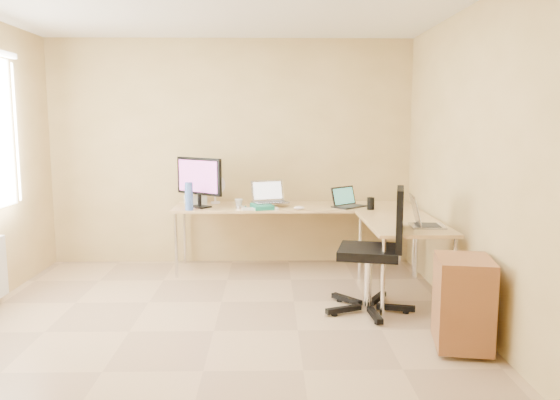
{
  "coord_description": "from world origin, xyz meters",
  "views": [
    {
      "loc": [
        0.45,
        -4.23,
        1.65
      ],
      "look_at": [
        0.55,
        1.1,
        0.9
      ],
      "focal_mm": 35.5,
      "sensor_mm": 36.0,
      "label": 1
    }
  ],
  "objects_px": {
    "desk_main": "(294,238)",
    "mug": "(239,203)",
    "desk_return": "(402,259)",
    "desk_fan": "(215,190)",
    "laptop_black": "(349,197)",
    "water_bottle": "(189,196)",
    "laptop_return": "(428,214)",
    "cabinet": "(463,302)",
    "laptop_center": "(270,192)",
    "monitor": "(199,182)",
    "office_chair": "(369,255)",
    "keyboard": "(260,209)"
  },
  "relations": [
    {
      "from": "desk_main",
      "to": "mug",
      "type": "relative_size",
      "value": 29.01
    },
    {
      "from": "desk_main",
      "to": "desk_return",
      "type": "xyz_separation_m",
      "value": [
        0.98,
        -1.0,
        0.0
      ]
    },
    {
      "from": "laptop_center",
      "to": "laptop_black",
      "type": "relative_size",
      "value": 1.05
    },
    {
      "from": "monitor",
      "to": "cabinet",
      "type": "relative_size",
      "value": 0.98
    },
    {
      "from": "monitor",
      "to": "water_bottle",
      "type": "bearing_deg",
      "value": -76.14
    },
    {
      "from": "water_bottle",
      "to": "keyboard",
      "type": "bearing_deg",
      "value": 1.7
    },
    {
      "from": "laptop_return",
      "to": "monitor",
      "type": "bearing_deg",
      "value": 66.73
    },
    {
      "from": "water_bottle",
      "to": "laptop_black",
      "type": "bearing_deg",
      "value": 6.09
    },
    {
      "from": "desk_main",
      "to": "mug",
      "type": "height_order",
      "value": "mug"
    },
    {
      "from": "laptop_center",
      "to": "water_bottle",
      "type": "height_order",
      "value": "water_bottle"
    },
    {
      "from": "water_bottle",
      "to": "desk_main",
      "type": "bearing_deg",
      "value": 14.66
    },
    {
      "from": "monitor",
      "to": "cabinet",
      "type": "height_order",
      "value": "monitor"
    },
    {
      "from": "desk_return",
      "to": "mug",
      "type": "height_order",
      "value": "mug"
    },
    {
      "from": "desk_fan",
      "to": "cabinet",
      "type": "relative_size",
      "value": 0.47
    },
    {
      "from": "laptop_black",
      "to": "desk_fan",
      "type": "height_order",
      "value": "desk_fan"
    },
    {
      "from": "desk_main",
      "to": "keyboard",
      "type": "relative_size",
      "value": 6.79
    },
    {
      "from": "desk_main",
      "to": "desk_return",
      "type": "relative_size",
      "value": 2.04
    },
    {
      "from": "keyboard",
      "to": "cabinet",
      "type": "relative_size",
      "value": 0.6
    },
    {
      "from": "monitor",
      "to": "laptop_center",
      "type": "bearing_deg",
      "value": 39.84
    },
    {
      "from": "desk_return",
      "to": "desk_main",
      "type": "bearing_deg",
      "value": 134.27
    },
    {
      "from": "laptop_black",
      "to": "keyboard",
      "type": "xyz_separation_m",
      "value": [
        -0.97,
        -0.16,
        -0.1
      ]
    },
    {
      "from": "office_chair",
      "to": "keyboard",
      "type": "bearing_deg",
      "value": 144.37
    },
    {
      "from": "laptop_black",
      "to": "water_bottle",
      "type": "distance_m",
      "value": 1.73
    },
    {
      "from": "desk_return",
      "to": "cabinet",
      "type": "relative_size",
      "value": 2.0
    },
    {
      "from": "mug",
      "to": "laptop_return",
      "type": "xyz_separation_m",
      "value": [
        1.74,
        -1.22,
        0.07
      ]
    },
    {
      "from": "monitor",
      "to": "laptop_center",
      "type": "xyz_separation_m",
      "value": [
        0.77,
        0.02,
        -0.11
      ]
    },
    {
      "from": "monitor",
      "to": "cabinet",
      "type": "distance_m",
      "value": 3.11
    },
    {
      "from": "monitor",
      "to": "laptop_center",
      "type": "distance_m",
      "value": 0.78
    },
    {
      "from": "laptop_black",
      "to": "cabinet",
      "type": "relative_size",
      "value": 0.54
    },
    {
      "from": "office_chair",
      "to": "mug",
      "type": "bearing_deg",
      "value": 145.65
    },
    {
      "from": "water_bottle",
      "to": "office_chair",
      "type": "relative_size",
      "value": 0.27
    },
    {
      "from": "monitor",
      "to": "office_chair",
      "type": "xyz_separation_m",
      "value": [
        1.63,
        -1.28,
        -0.5
      ]
    },
    {
      "from": "desk_fan",
      "to": "laptop_center",
      "type": "bearing_deg",
      "value": -43.38
    },
    {
      "from": "laptop_center",
      "to": "desk_fan",
      "type": "distance_m",
      "value": 0.69
    },
    {
      "from": "laptop_center",
      "to": "laptop_black",
      "type": "bearing_deg",
      "value": -20.39
    },
    {
      "from": "laptop_center",
      "to": "office_chair",
      "type": "distance_m",
      "value": 1.61
    },
    {
      "from": "desk_return",
      "to": "laptop_return",
      "type": "height_order",
      "value": "laptop_return"
    },
    {
      "from": "desk_fan",
      "to": "office_chair",
      "type": "distance_m",
      "value": 2.21
    },
    {
      "from": "water_bottle",
      "to": "cabinet",
      "type": "distance_m",
      "value": 3.02
    },
    {
      "from": "desk_fan",
      "to": "laptop_return",
      "type": "xyz_separation_m",
      "value": [
        2.02,
        -1.48,
        -0.04
      ]
    },
    {
      "from": "desk_main",
      "to": "laptop_black",
      "type": "height_order",
      "value": "laptop_black"
    },
    {
      "from": "desk_main",
      "to": "cabinet",
      "type": "relative_size",
      "value": 4.07
    },
    {
      "from": "desk_fan",
      "to": "desk_main",
      "type": "bearing_deg",
      "value": -31.26
    },
    {
      "from": "desk_return",
      "to": "monitor",
      "type": "distance_m",
      "value": 2.3
    },
    {
      "from": "monitor",
      "to": "cabinet",
      "type": "bearing_deg",
      "value": -6.08
    },
    {
      "from": "desk_return",
      "to": "desk_fan",
      "type": "relative_size",
      "value": 4.25
    },
    {
      "from": "laptop_center",
      "to": "desk_return",
      "type": "bearing_deg",
      "value": -55.08
    },
    {
      "from": "desk_main",
      "to": "water_bottle",
      "type": "xyz_separation_m",
      "value": [
        -1.13,
        -0.29,
        0.51
      ]
    },
    {
      "from": "desk_return",
      "to": "water_bottle",
      "type": "height_order",
      "value": "water_bottle"
    },
    {
      "from": "water_bottle",
      "to": "cabinet",
      "type": "xyz_separation_m",
      "value": [
        2.25,
        -1.95,
        -0.52
      ]
    }
  ]
}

